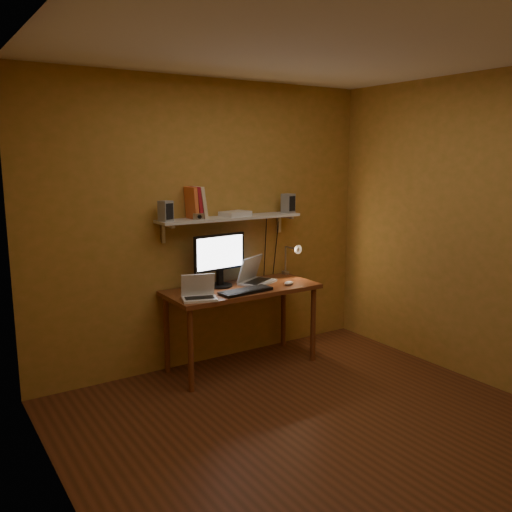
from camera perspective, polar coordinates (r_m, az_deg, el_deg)
room at (r=3.67m, az=6.77°, el=0.68°), size 3.44×3.24×2.64m
desk at (r=4.92m, az=-1.49°, el=-4.29°), size 1.40×0.60×0.75m
wall_shelf at (r=4.95m, az=-2.71°, el=3.99°), size 1.40×0.25×0.21m
monitor at (r=4.88m, az=-3.84°, el=-0.15°), size 0.53×0.25×0.48m
laptop at (r=5.06m, az=-0.22°, el=-2.10°), size 0.42×0.38×0.25m
netbook at (r=4.51m, az=-6.05°, el=-3.83°), size 0.33×0.28×0.21m
keyboard at (r=4.71m, az=-1.08°, el=-3.71°), size 0.50×0.21×0.03m
mouse at (r=4.99m, az=3.48°, el=-2.86°), size 0.11×0.08×0.04m
desk_lamp at (r=5.32m, az=3.85°, el=0.07°), size 0.09×0.23×0.38m
speaker_left at (r=4.64m, az=-9.49°, el=4.69°), size 0.12×0.12×0.17m
speaker_right at (r=5.28m, az=3.40°, el=5.57°), size 0.12×0.12×0.18m
books at (r=4.80m, az=-6.38°, el=5.59°), size 0.15×0.19×0.28m
shelf_camera at (r=4.71m, az=-6.05°, el=4.15°), size 0.09×0.04×0.06m
router at (r=4.99m, az=-2.20°, el=4.48°), size 0.30×0.24×0.04m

